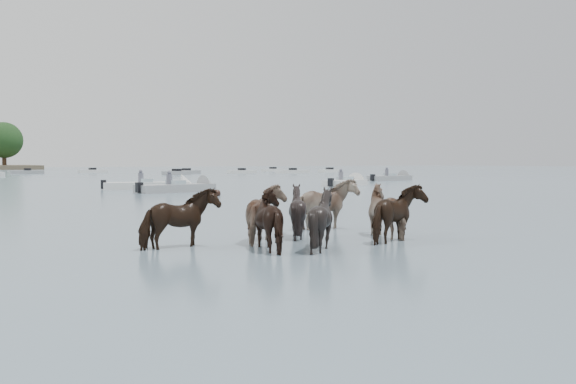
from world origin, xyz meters
TOP-DOWN VIEW (x-y plane):
  - ground at (0.00, 0.00)m, footprint 400.00×400.00m
  - pony_herd at (-1.91, 0.06)m, footprint 6.91×4.03m
  - swimming_pony at (3.27, 17.80)m, footprint 0.72×0.44m
  - motorboat_b at (3.46, 22.83)m, footprint 5.58×2.66m
  - motorboat_c at (3.03, 26.94)m, footprint 6.23×3.01m
  - motorboat_d at (17.46, 24.86)m, footprint 5.01×3.49m
  - motorboat_e at (28.97, 32.96)m, footprint 5.74×2.51m
  - distant_flotilla at (-0.73, 75.27)m, footprint 104.52×23.54m

SIDE VIEW (x-z plane):
  - ground at x=0.00m, z-range 0.00..0.00m
  - swimming_pony at x=3.27m, z-range -0.12..0.32m
  - motorboat_c at x=3.03m, z-range -0.74..1.18m
  - motorboat_e at x=28.97m, z-range -0.73..1.19m
  - motorboat_b at x=3.46m, z-range -0.73..1.19m
  - motorboat_d at x=17.46m, z-range -0.73..1.19m
  - distant_flotilla at x=-0.73m, z-range -0.21..0.72m
  - pony_herd at x=-1.91m, z-range -0.18..1.36m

